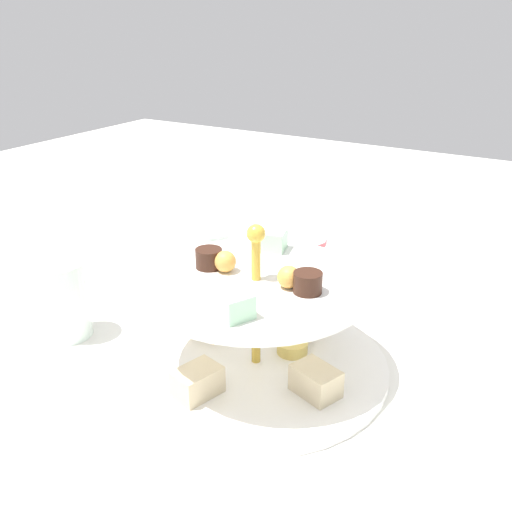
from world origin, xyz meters
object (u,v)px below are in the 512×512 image
(butter_knife_right, at_px, (464,305))
(water_glass_mid_back, at_px, (64,300))
(tiered_serving_stand, at_px, (256,331))
(water_glass_short_left, at_px, (210,252))
(teacup_with_saucer, at_px, (307,255))

(butter_knife_right, height_order, water_glass_mid_back, water_glass_mid_back)
(water_glass_mid_back, bearing_deg, butter_knife_right, -50.77)
(tiered_serving_stand, xyz_separation_m, butter_knife_right, (0.28, -0.17, -0.05))
(tiered_serving_stand, relative_size, water_glass_short_left, 4.32)
(teacup_with_saucer, bearing_deg, water_glass_short_left, 125.26)
(teacup_with_saucer, xyz_separation_m, butter_knife_right, (-0.00, -0.24, -0.02))
(water_glass_short_left, distance_m, butter_knife_right, 0.38)
(butter_knife_right, bearing_deg, water_glass_short_left, 54.92)
(water_glass_short_left, bearing_deg, tiered_serving_stand, -134.16)
(water_glass_short_left, bearing_deg, butter_knife_right, -76.72)
(tiered_serving_stand, relative_size, water_glass_mid_back, 3.02)
(water_glass_mid_back, bearing_deg, teacup_with_saucer, -26.59)
(tiered_serving_stand, bearing_deg, butter_knife_right, -31.11)
(water_glass_short_left, distance_m, water_glass_mid_back, 0.25)
(teacup_with_saucer, distance_m, butter_knife_right, 0.24)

